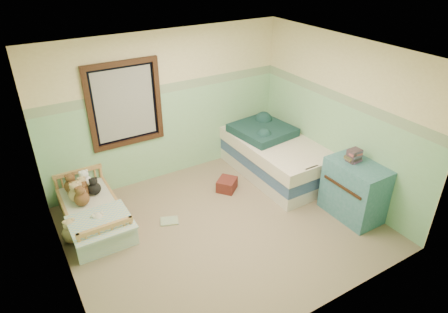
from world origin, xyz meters
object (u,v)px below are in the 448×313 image
dresser (354,190)px  floor_book (169,221)px  twin_bed_frame (273,167)px  red_pillow (227,185)px  plush_floor_cream (100,228)px  plush_floor_tan (71,234)px  toddler_bed_frame (94,218)px

dresser → floor_book: dresser is taller
twin_bed_frame → red_pillow: 1.00m
dresser → floor_book: (-2.44, 1.25, -0.42)m
dresser → red_pillow: bearing=129.4°
dresser → red_pillow: 2.02m
twin_bed_frame → dresser: dresser is taller
plush_floor_cream → twin_bed_frame: 3.13m
plush_floor_tan → twin_bed_frame: bearing=0.7°
plush_floor_tan → twin_bed_frame: 3.50m
twin_bed_frame → red_pillow: bearing=-177.1°
twin_bed_frame → dresser: 1.64m
plush_floor_tan → red_pillow: plush_floor_tan is taller
dresser → floor_book: size_ratio=3.34×
toddler_bed_frame → plush_floor_tan: (-0.37, -0.24, 0.03)m
twin_bed_frame → toddler_bed_frame: bearing=176.4°
twin_bed_frame → floor_book: size_ratio=8.13×
plush_floor_cream → floor_book: plush_floor_cream is taller
plush_floor_tan → dresser: bearing=-22.3°
toddler_bed_frame → dresser: 3.85m
toddler_bed_frame → red_pillow: (2.13, -0.25, 0.00)m
dresser → plush_floor_cream: bearing=156.6°
red_pillow → floor_book: bearing=-166.3°
floor_book → plush_floor_cream: bearing=-171.3°
plush_floor_cream → dresser: 3.71m
twin_bed_frame → floor_book: bearing=-171.1°
red_pillow → twin_bed_frame: bearing=2.9°
dresser → red_pillow: (-1.26, 1.54, -0.34)m
twin_bed_frame → floor_book: (-2.18, -0.34, -0.10)m
toddler_bed_frame → plush_floor_tan: plush_floor_tan is taller
plush_floor_cream → red_pillow: bearing=1.9°
toddler_bed_frame → plush_floor_cream: plush_floor_cream is taller
plush_floor_tan → toddler_bed_frame: bearing=33.2°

